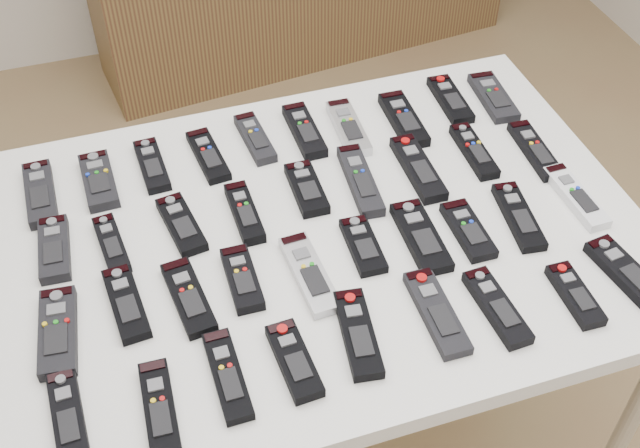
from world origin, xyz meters
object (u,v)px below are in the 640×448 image
object	(u,v)px
remote_33	(358,334)
remote_34	(437,312)
remote_21	(189,297)
remote_6	(348,128)
remote_26	(468,230)
remote_29	(68,417)
remote_5	(304,131)
remote_10	(54,249)
remote_1	(99,181)
remote_11	(112,244)
remote_15	(360,180)
remote_32	(294,361)
remote_25	(421,237)
remote_30	(160,409)
remote_7	(404,120)
remote_4	(255,138)
remote_18	(535,150)
remote_31	(228,375)
remote_19	(58,332)
remote_14	(307,189)
remote_27	(519,216)
remote_2	(152,165)
remote_28	(576,197)
remote_3	(208,156)
remote_36	(575,295)
remote_24	(363,245)
remote_12	(181,224)
remote_20	(126,303)
remote_22	(242,279)
remote_13	(245,213)
remote_37	(626,273)
remote_8	(450,100)
remote_0	(40,194)
remote_35	(497,307)
remote_16	(418,168)

from	to	relation	value
remote_33	remote_34	xyz separation A→B (m)	(0.15, 0.00, -0.00)
remote_21	remote_6	bearing A→B (deg)	34.12
remote_26	remote_29	xyz separation A→B (m)	(-0.77, -0.18, 0.00)
remote_5	remote_10	world-z (taller)	same
remote_1	remote_11	bearing A→B (deg)	-91.22
remote_6	remote_15	distance (m)	0.17
remote_32	remote_25	bearing A→B (deg)	29.32
remote_11	remote_30	size ratio (longest dim) A/B	0.84
remote_5	remote_7	size ratio (longest dim) A/B	0.96
remote_1	remote_4	xyz separation A→B (m)	(0.34, 0.03, -0.00)
remote_18	remote_33	size ratio (longest dim) A/B	1.02
remote_21	remote_31	size ratio (longest dim) A/B	0.99
remote_6	remote_15	world-z (taller)	same
remote_6	remote_19	distance (m)	0.75
remote_14	remote_30	size ratio (longest dim) A/B	0.84
remote_27	remote_10	bearing A→B (deg)	175.15
remote_2	remote_28	xyz separation A→B (m)	(0.79, -0.36, 0.00)
remote_14	remote_34	xyz separation A→B (m)	(0.12, -0.37, -0.00)
remote_2	remote_6	xyz separation A→B (m)	(0.43, -0.01, 0.00)
remote_3	remote_36	bearing A→B (deg)	-52.54
remote_24	remote_31	size ratio (longest dim) A/B	0.81
remote_12	remote_14	bearing A→B (deg)	-3.68
remote_20	remote_27	size ratio (longest dim) A/B	0.93
remote_5	remote_11	distance (m)	0.50
remote_2	remote_14	distance (m)	0.33
remote_12	remote_22	size ratio (longest dim) A/B	1.08
remote_13	remote_36	distance (m)	0.64
remote_1	remote_34	world-z (taller)	remote_1
remote_29	remote_37	size ratio (longest dim) A/B	0.99
remote_22	remote_33	world-z (taller)	same
remote_36	remote_8	bearing A→B (deg)	88.47
remote_4	remote_11	size ratio (longest dim) A/B	1.09
remote_33	remote_36	xyz separation A→B (m)	(0.40, -0.04, -0.00)
remote_0	remote_6	bearing A→B (deg)	0.05
remote_34	remote_11	bearing A→B (deg)	147.56
remote_11	remote_6	bearing A→B (deg)	13.84
remote_4	remote_12	xyz separation A→B (m)	(-0.20, -0.21, -0.00)
remote_33	remote_10	bearing A→B (deg)	150.47
remote_8	remote_36	bearing A→B (deg)	-90.25
remote_32	remote_34	xyz separation A→B (m)	(0.27, 0.02, -0.00)
remote_27	remote_35	bearing A→B (deg)	-119.50
remote_18	remote_25	world-z (taller)	remote_25
remote_10	remote_34	xyz separation A→B (m)	(0.62, -0.36, -0.00)
remote_4	remote_20	bearing A→B (deg)	-135.81
remote_15	remote_31	distance (m)	0.53
remote_20	remote_7	bearing A→B (deg)	21.98
remote_34	remote_16	bearing A→B (deg)	72.82
remote_3	remote_19	distance (m)	0.51
remote_16	remote_35	bearing A→B (deg)	-91.13
remote_5	remote_33	xyz separation A→B (m)	(-0.08, -0.55, 0.00)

